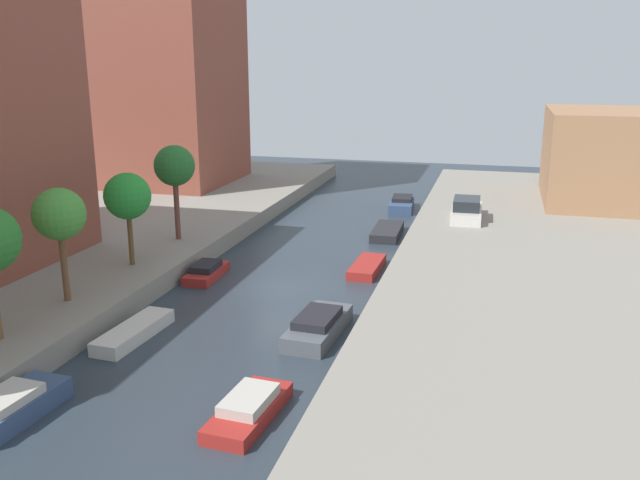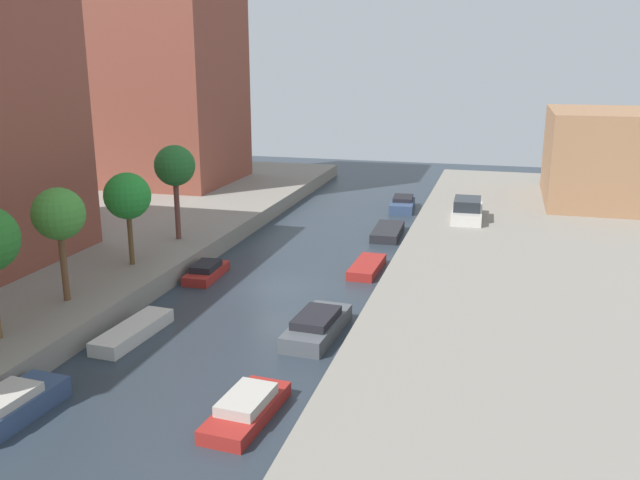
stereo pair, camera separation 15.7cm
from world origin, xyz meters
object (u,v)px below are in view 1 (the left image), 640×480
object	(u,v)px
moored_boat_right_1	(249,409)
moored_boat_right_5	(402,204)
moored_boat_left_2	(134,332)
street_tree_4	(175,167)
moored_boat_right_3	(367,267)
street_tree_3	(127,197)
moored_boat_right_2	(318,326)
apartment_tower_far	(163,44)
low_block_right	(622,157)
moored_boat_right_4	(387,232)
parked_car	(467,210)
moored_boat_left_3	(206,272)
street_tree_2	(59,215)
moored_boat_left_1	(13,406)

from	to	relation	value
moored_boat_right_1	moored_boat_right_5	xyz separation A→B (m)	(0.25, 30.75, 0.08)
moored_boat_left_2	moored_boat_right_5	bearing A→B (deg)	75.26
street_tree_4	moored_boat_right_3	distance (m)	11.80
street_tree_3	moored_boat_left_2	world-z (taller)	street_tree_3
street_tree_4	moored_boat_right_2	xyz separation A→B (m)	(10.49, -8.82, -4.65)
apartment_tower_far	moored_boat_right_3	bearing A→B (deg)	-40.03
apartment_tower_far	moored_boat_right_1	xyz separation A→B (m)	(18.92, -32.04, -11.46)
low_block_right	moored_boat_right_4	bearing A→B (deg)	-146.77
moored_boat_left_2	moored_boat_right_3	distance (m)	13.18
apartment_tower_far	moored_boat_right_5	xyz separation A→B (m)	(19.17, -1.29, -11.38)
street_tree_4	parked_car	world-z (taller)	street_tree_4
low_block_right	street_tree_3	xyz separation A→B (m)	(-25.19, -21.95, 0.22)
moored_boat_left_2	moored_boat_left_3	size ratio (longest dim) A/B	1.28
moored_boat_left_3	moored_boat_right_3	size ratio (longest dim) A/B	0.88
low_block_right	moored_boat_right_1	bearing A→B (deg)	-114.83
street_tree_4	parked_car	bearing A→B (deg)	30.54
low_block_right	moored_boat_right_5	xyz separation A→B (m)	(-14.83, -1.84, -3.75)
moored_boat_right_4	moored_boat_right_5	size ratio (longest dim) A/B	1.05
parked_car	moored_boat_left_3	size ratio (longest dim) A/B	1.37
moored_boat_right_2	moored_boat_right_5	bearing A→B (deg)	90.33
street_tree_3	moored_boat_right_4	xyz separation A→B (m)	(10.59, 12.38, -4.12)
parked_car	moored_boat_right_3	bearing A→B (deg)	-116.59
apartment_tower_far	moored_boat_right_1	bearing A→B (deg)	-59.43
street_tree_2	low_block_right	bearing A→B (deg)	47.18
moored_boat_right_2	moored_boat_left_2	bearing A→B (deg)	-162.62
parked_car	moored_boat_left_2	size ratio (longest dim) A/B	1.07
street_tree_3	parked_car	world-z (taller)	street_tree_3
apartment_tower_far	moored_boat_left_1	bearing A→B (deg)	-70.68
street_tree_4	moored_boat_left_2	distance (m)	12.51
moored_boat_right_5	apartment_tower_far	bearing A→B (deg)	176.15
apartment_tower_far	low_block_right	size ratio (longest dim) A/B	2.03
moored_boat_right_5	moored_boat_right_1	bearing A→B (deg)	-90.46
low_block_right	street_tree_2	world-z (taller)	low_block_right
low_block_right	moored_boat_right_5	world-z (taller)	low_block_right
street_tree_4	moored_boat_left_3	bearing A→B (deg)	-46.02
moored_boat_left_2	moored_boat_left_3	distance (m)	7.82
parked_car	moored_boat_left_2	distance (m)	23.30
low_block_right	moored_boat_right_3	bearing A→B (deg)	-130.32
street_tree_4	moored_boat_right_4	xyz separation A→B (m)	(10.59, 7.40, -4.80)
parked_car	moored_boat_left_1	xyz separation A→B (m)	(-12.21, -26.57, -1.14)
street_tree_2	parked_car	size ratio (longest dim) A/B	1.05
street_tree_4	moored_boat_right_2	bearing A→B (deg)	-40.05
apartment_tower_far	moored_boat_right_2	world-z (taller)	apartment_tower_far
street_tree_4	apartment_tower_far	bearing A→B (deg)	118.24
apartment_tower_far	parked_car	bearing A→B (deg)	-17.02
street_tree_2	moored_boat_left_1	distance (m)	9.00
moored_boat_left_2	moored_boat_right_4	distance (m)	19.74
street_tree_2	moored_boat_left_1	bearing A→B (deg)	-67.09
moored_boat_left_3	moored_boat_right_4	bearing A→B (deg)	54.77
street_tree_3	moored_boat_right_1	size ratio (longest dim) A/B	1.17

